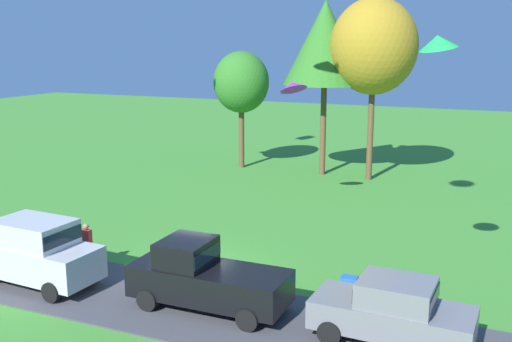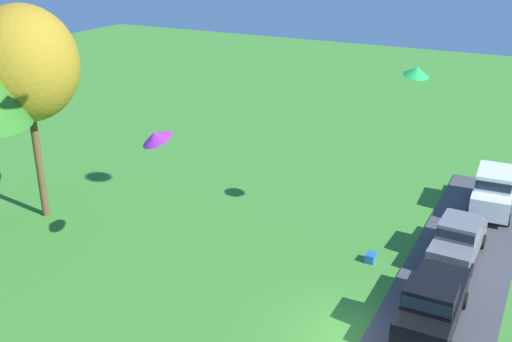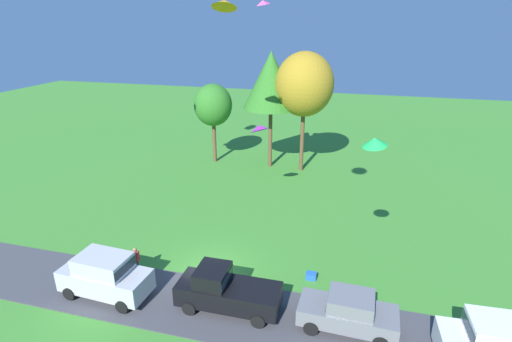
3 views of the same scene
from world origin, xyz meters
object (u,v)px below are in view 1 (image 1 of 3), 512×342
car_pickup_mid_row (204,276)px  tree_left_of_center (374,47)px  car_sedan_by_flagpole (393,309)px  tree_far_left (325,43)px  person_on_lawn (87,245)px  cooler_box (349,282)px  kite_delta_low_drifter (438,42)px  kite_delta_high_right (293,86)px  tree_far_right (241,83)px  car_suv_far_end (35,249)px

car_pickup_mid_row → tree_left_of_center: (0.54, 19.98, 6.84)m
car_sedan_by_flagpole → tree_far_left: 22.98m
person_on_lawn → tree_left_of_center: tree_left_of_center is taller
tree_far_left → cooler_box: bearing=-69.6°
cooler_box → kite_delta_low_drifter: (2.51, -0.66, 8.03)m
person_on_lawn → cooler_box: bearing=12.5°
cooler_box → kite_delta_high_right: (-4.98, 7.73, 6.01)m
person_on_lawn → tree_far_left: (3.12, 18.93, 7.27)m
person_on_lawn → kite_delta_high_right: size_ratio=1.32×
tree_far_right → kite_delta_high_right: (6.89, -9.01, 0.58)m
tree_far_left → tree_left_of_center: 3.08m
tree_far_left → kite_delta_low_drifter: size_ratio=9.64×
car_sedan_by_flagpole → kite_delta_low_drifter: 7.68m
tree_far_right → car_suv_far_end: bearing=-84.7°
car_suv_far_end → kite_delta_low_drifter: kite_delta_low_drifter is taller
car_sedan_by_flagpole → kite_delta_low_drifter: size_ratio=4.01×
car_pickup_mid_row → car_sedan_by_flagpole: bearing=1.0°
kite_delta_high_right → tree_far_right: bearing=127.4°
car_suv_far_end → kite_delta_high_right: size_ratio=3.64×
car_suv_far_end → car_pickup_mid_row: bearing=6.0°
kite_delta_low_drifter → car_suv_far_end: bearing=-164.6°
tree_left_of_center → person_on_lawn: bearing=-108.4°
tree_left_of_center → car_suv_far_end: bearing=-108.0°
tree_far_right → tree_far_left: bearing=1.0°
car_sedan_by_flagpole → person_on_lawn: (-11.50, 1.25, -0.16)m
tree_left_of_center → car_sedan_by_flagpole: bearing=-75.0°
car_pickup_mid_row → person_on_lawn: car_pickup_mid_row is taller
car_pickup_mid_row → kite_delta_low_drifter: kite_delta_low_drifter is taller
person_on_lawn → kite_delta_low_drifter: bearing=6.8°
car_suv_far_end → tree_far_left: (3.65, 20.93, 6.85)m
tree_far_right → tree_left_of_center: tree_left_of_center is taller
person_on_lawn → kite_delta_low_drifter: kite_delta_low_drifter is taller
tree_far_left → tree_far_right: bearing=-179.0°
kite_delta_high_right → car_sedan_by_flagpole: bearing=-57.4°
car_sedan_by_flagpole → kite_delta_low_drifter: kite_delta_low_drifter is taller
tree_far_left → person_on_lawn: bearing=-99.4°
car_pickup_mid_row → tree_far_right: tree_far_right is taller
person_on_lawn → kite_delta_low_drifter: size_ratio=1.54×
person_on_lawn → kite_delta_low_drifter: 14.07m
kite_delta_high_right → car_pickup_mid_row: bearing=-83.8°
car_pickup_mid_row → cooler_box: car_pickup_mid_row is taller
kite_delta_low_drifter → car_sedan_by_flagpole: bearing=-98.7°
car_sedan_by_flagpole → kite_delta_high_right: size_ratio=3.45×
car_suv_far_end → tree_far_right: bearing=95.3°
tree_far_right → tree_far_left: tree_far_left is taller
tree_far_left → kite_delta_low_drifter: bearing=-63.3°
tree_left_of_center → cooler_box: tree_left_of_center is taller
car_pickup_mid_row → cooler_box: (3.76, 3.44, -0.91)m
car_sedan_by_flagpole → tree_left_of_center: bearing=105.0°
kite_delta_low_drifter → tree_far_right: bearing=129.6°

